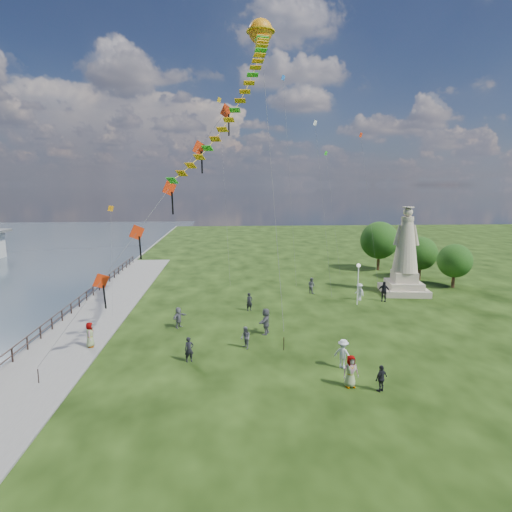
{
  "coord_description": "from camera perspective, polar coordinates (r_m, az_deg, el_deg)",
  "views": [
    {
      "loc": [
        -3.13,
        -23.61,
        10.77
      ],
      "look_at": [
        -1.0,
        8.0,
        5.5
      ],
      "focal_mm": 30.0,
      "sensor_mm": 36.0,
      "label": 1
    }
  ],
  "objects": [
    {
      "name": "serpent_kite",
      "position": [
        35.54,
        0.5,
        27.49
      ],
      "size": [
        6.79,
        13.05,
        22.95
      ],
      "color": "black",
      "rests_on": "ground"
    },
    {
      "name": "person_1",
      "position": [
        28.93,
        -1.42,
        -10.83
      ],
      "size": [
        0.71,
        0.85,
        1.5
      ],
      "primitive_type": "imported",
      "rotation": [
        0.0,
        0.0,
        -1.15
      ],
      "color": "#595960",
      "rests_on": "ground"
    },
    {
      "name": "tree_row",
      "position": [
        53.78,
        19.17,
        1.07
      ],
      "size": [
        8.82,
        13.92,
        6.22
      ],
      "color": "#382314",
      "rests_on": "ground"
    },
    {
      "name": "person_3",
      "position": [
        24.29,
        16.36,
        -15.38
      ],
      "size": [
        0.96,
        0.82,
        1.46
      ],
      "primitive_type": "imported",
      "rotation": [
        0.0,
        0.0,
        3.69
      ],
      "color": "black",
      "rests_on": "ground"
    },
    {
      "name": "person_9",
      "position": [
        41.84,
        16.66,
        -4.53
      ],
      "size": [
        1.25,
        0.96,
        1.91
      ],
      "primitive_type": "imported",
      "rotation": [
        0.0,
        0.0,
        -0.4
      ],
      "color": "black",
      "rests_on": "ground"
    },
    {
      "name": "red_kite_train",
      "position": [
        28.47,
        -11.83,
        7.99
      ],
      "size": [
        10.84,
        9.35,
        16.45
      ],
      "color": "black",
      "rests_on": "ground"
    },
    {
      "name": "waterfront",
      "position": [
        36.43,
        -23.35,
        -8.66
      ],
      "size": [
        200.0,
        200.0,
        1.51
      ],
      "color": "#2E3845",
      "rests_on": "ground"
    },
    {
      "name": "small_kites",
      "position": [
        47.59,
        3.29,
        12.64
      ],
      "size": [
        26.97,
        20.47,
        22.69
      ],
      "color": "silver",
      "rests_on": "ground"
    },
    {
      "name": "lamppost",
      "position": [
        39.64,
        13.47,
        -2.5
      ],
      "size": [
        0.35,
        0.35,
        3.81
      ],
      "color": "silver",
      "rests_on": "ground"
    },
    {
      "name": "person_7",
      "position": [
        43.37,
        7.39,
        -3.91
      ],
      "size": [
        0.85,
        0.92,
        1.62
      ],
      "primitive_type": "imported",
      "rotation": [
        0.0,
        0.0,
        2.19
      ],
      "color": "#595960",
      "rests_on": "ground"
    },
    {
      "name": "statue",
      "position": [
        45.11,
        19.27,
        -0.65
      ],
      "size": [
        4.77,
        4.77,
        8.68
      ],
      "rotation": [
        0.0,
        0.0,
        -0.13
      ],
      "color": "tan",
      "rests_on": "ground"
    },
    {
      "name": "person_4",
      "position": [
        24.31,
        12.5,
        -14.78
      ],
      "size": [
        0.93,
        0.65,
        1.78
      ],
      "primitive_type": "imported",
      "rotation": [
        0.0,
        0.0,
        0.14
      ],
      "color": "#595960",
      "rests_on": "ground"
    },
    {
      "name": "person_6",
      "position": [
        37.17,
        -0.88,
        -6.14
      ],
      "size": [
        0.67,
        0.57,
        1.58
      ],
      "primitive_type": "imported",
      "rotation": [
        0.0,
        0.0,
        0.39
      ],
      "color": "black",
      "rests_on": "ground"
    },
    {
      "name": "person_0",
      "position": [
        27.21,
        -8.9,
        -12.22
      ],
      "size": [
        0.66,
        0.54,
        1.56
      ],
      "primitive_type": "imported",
      "rotation": [
        0.0,
        0.0,
        0.33
      ],
      "color": "black",
      "rests_on": "ground"
    },
    {
      "name": "person_5",
      "position": [
        33.45,
        -10.29,
        -8.05
      ],
      "size": [
        1.34,
        1.6,
        1.6
      ],
      "primitive_type": "imported",
      "rotation": [
        0.0,
        0.0,
        1.0
      ],
      "color": "#595960",
      "rests_on": "ground"
    },
    {
      "name": "person_10",
      "position": [
        30.97,
        -21.26,
        -9.92
      ],
      "size": [
        0.61,
        0.88,
        1.69
      ],
      "primitive_type": "imported",
      "rotation": [
        0.0,
        0.0,
        1.7
      ],
      "color": "#595960",
      "rests_on": "ground"
    },
    {
      "name": "person_2",
      "position": [
        26.52,
        11.53,
        -12.64
      ],
      "size": [
        1.26,
        1.18,
        1.77
      ],
      "primitive_type": "imported",
      "rotation": [
        0.0,
        0.0,
        2.45
      ],
      "color": "silver",
      "rests_on": "ground"
    },
    {
      "name": "person_8",
      "position": [
        41.65,
        13.63,
        -4.66
      ],
      "size": [
        0.96,
        1.18,
        1.63
      ],
      "primitive_type": "imported",
      "rotation": [
        0.0,
        0.0,
        -1.1
      ],
      "color": "silver",
      "rests_on": "ground"
    },
    {
      "name": "person_11",
      "position": [
        31.54,
        1.32,
        -8.68
      ],
      "size": [
        1.37,
        1.94,
        1.93
      ],
      "primitive_type": "imported",
      "rotation": [
        0.0,
        0.0,
        4.34
      ],
      "color": "#595960",
      "rests_on": "ground"
    }
  ]
}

